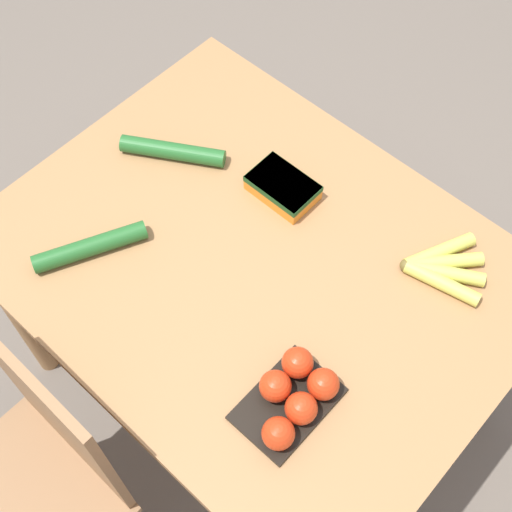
# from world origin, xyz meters

# --- Properties ---
(ground_plane) EXTENTS (12.00, 12.00, 0.00)m
(ground_plane) POSITION_xyz_m (0.00, 0.00, 0.00)
(ground_plane) COLOR #665B51
(dining_table) EXTENTS (1.23, 0.95, 0.77)m
(dining_table) POSITION_xyz_m (0.00, 0.00, 0.66)
(dining_table) COLOR #9E7044
(dining_table) RESTS_ON ground_plane
(chair) EXTENTS (0.42, 0.40, 1.01)m
(chair) POSITION_xyz_m (0.07, 0.68, 0.52)
(chair) COLOR #8E6642
(chair) RESTS_ON ground_plane
(banana_bunch) EXTENTS (0.20, 0.19, 0.03)m
(banana_bunch) POSITION_xyz_m (-0.33, -0.27, 0.79)
(banana_bunch) COLOR brown
(banana_bunch) RESTS_ON dining_table
(tomato_pack) EXTENTS (0.15, 0.22, 0.08)m
(tomato_pack) POSITION_xyz_m (-0.29, 0.20, 0.81)
(tomato_pack) COLOR black
(tomato_pack) RESTS_ON dining_table
(carrot_bag) EXTENTS (0.17, 0.11, 0.05)m
(carrot_bag) POSITION_xyz_m (0.09, -0.19, 0.80)
(carrot_bag) COLOR orange
(carrot_bag) RESTS_ON dining_table
(cucumber_near) EXTENTS (0.26, 0.18, 0.04)m
(cucumber_near) POSITION_xyz_m (0.37, -0.09, 0.79)
(cucumber_near) COLOR #236028
(cucumber_near) RESTS_ON dining_table
(cucumber_far) EXTENTS (0.16, 0.26, 0.04)m
(cucumber_far) POSITION_xyz_m (0.31, 0.24, 0.79)
(cucumber_far) COLOR #236028
(cucumber_far) RESTS_ON dining_table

